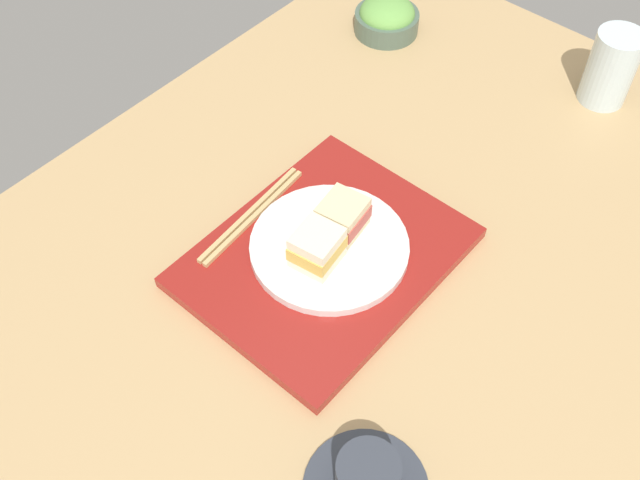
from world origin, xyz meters
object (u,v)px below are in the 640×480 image
Objects in this scene: salad_bowl at (387,18)px; drinking_glass at (611,68)px; sandwich_far at (317,248)px; sandwich_near at (342,216)px; sandwich_plate at (330,246)px; chopsticks_pair at (252,215)px.

salad_bowl is 40.31cm from drinking_glass.
sandwich_near is at bearing -170.40° from sandwich_far.
sandwich_plate is 3.07× the size of sandwich_far.
drinking_glass is at bearing 156.91° from chopsticks_pair.
salad_bowl is at bearing -149.45° from sandwich_near.
sandwich_plate is 57.80cm from drinking_glass.
sandwich_near is 6.74cm from sandwich_far.
sandwich_near is 0.32× the size of chopsticks_pair.
salad_bowl is (-50.35, -26.92, -3.03)cm from sandwich_far.
drinking_glass is at bearing 165.90° from sandwich_near.
sandwich_far is 13.56cm from chopsticks_pair.
sandwich_far is at bearing 28.13° from salad_bowl.
chopsticks_pair is (6.19, -11.90, -3.50)cm from sandwich_near.
drinking_glass is (-52.92, 13.30, 0.72)cm from sandwich_near.
sandwich_near is 13.86cm from chopsticks_pair.
salad_bowl reaches higher than chopsticks_pair.
chopsticks_pair is 1.71× the size of drinking_glass.
sandwich_plate is at bearing 29.27° from salad_bowl.
chopsticks_pair is at bearing -62.52° from sandwich_near.
drinking_glass reaches higher than sandwich_plate.
salad_bowl is at bearing -150.73° from sandwich_plate.
drinking_glass is (-9.22, 39.09, 3.49)cm from salad_bowl.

